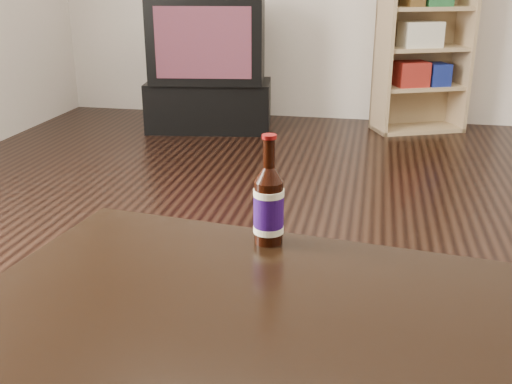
% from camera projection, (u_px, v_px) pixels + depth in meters
% --- Properties ---
extents(floor, '(5.00, 6.00, 0.01)m').
position_uv_depth(floor, '(367.00, 336.00, 1.89)').
color(floor, black).
rests_on(floor, ground).
extents(tv_stand, '(0.93, 0.56, 0.35)m').
position_uv_depth(tv_stand, '(209.00, 105.00, 4.32)').
color(tv_stand, black).
rests_on(tv_stand, floor).
extents(tv, '(0.84, 0.59, 0.58)m').
position_uv_depth(tv, '(208.00, 39.00, 4.16)').
color(tv, black).
rests_on(tv, tv_stand).
extents(bookshelf, '(0.69, 0.51, 1.16)m').
position_uv_depth(bookshelf, '(422.00, 45.00, 4.17)').
color(bookshelf, tan).
rests_on(bookshelf, floor).
extents(coffee_table, '(1.35, 0.89, 0.48)m').
position_uv_depth(coffee_table, '(292.00, 347.00, 1.13)').
color(coffee_table, black).
rests_on(coffee_table, floor).
extents(beer_bottle, '(0.07, 0.07, 0.26)m').
position_uv_depth(beer_bottle, '(269.00, 206.00, 1.39)').
color(beer_bottle, black).
rests_on(beer_bottle, coffee_table).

